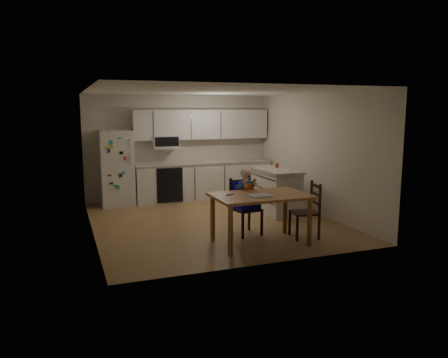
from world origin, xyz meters
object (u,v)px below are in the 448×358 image
chair_side (310,206)px  red_cup (277,165)px  kitchen_island (276,191)px  chair_booster (245,195)px  dining_table (260,201)px  refrigerator (117,168)px

chair_side → red_cup: bearing=179.0°
kitchen_island → red_cup: size_ratio=14.38×
chair_booster → dining_table: bearing=-99.2°
dining_table → chair_booster: size_ratio=1.32×
kitchen_island → chair_booster: bearing=-135.9°
dining_table → chair_booster: (-0.01, 0.62, -0.01)m
red_cup → dining_table: 2.45m
refrigerator → red_cup: size_ratio=19.27×
kitchen_island → chair_booster: chair_booster is taller
kitchen_island → chair_side: bearing=-98.8°
kitchen_island → refrigerator: bearing=147.1°
refrigerator → dining_table: (1.80, -3.76, -0.14)m
dining_table → chair_booster: 0.62m
dining_table → kitchen_island: bearing=56.0°
kitchen_island → chair_booster: 1.72m
kitchen_island → red_cup: bearing=59.8°
refrigerator → dining_table: bearing=-64.4°
red_cup → chair_booster: bearing=-133.9°
refrigerator → chair_side: size_ratio=1.79×
refrigerator → dining_table: size_ratio=1.12×
chair_side → dining_table: bearing=-77.6°
red_cup → chair_booster: size_ratio=0.08×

